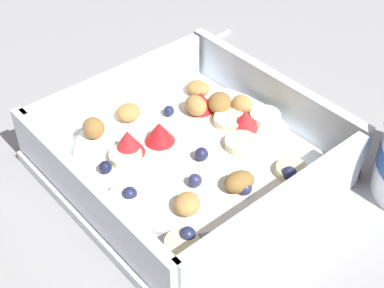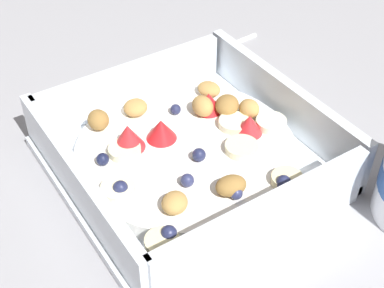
{
  "view_description": "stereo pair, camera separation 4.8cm",
  "coord_description": "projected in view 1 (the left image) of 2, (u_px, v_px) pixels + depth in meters",
  "views": [
    {
      "loc": [
        0.28,
        -0.23,
        0.35
      ],
      "look_at": [
        0.0,
        0.0,
        0.03
      ],
      "focal_mm": 51.93,
      "sensor_mm": 36.0,
      "label": 1
    },
    {
      "loc": [
        0.31,
        -0.2,
        0.35
      ],
      "look_at": [
        0.0,
        0.0,
        0.03
      ],
      "focal_mm": 51.93,
      "sensor_mm": 36.0,
      "label": 2
    }
  ],
  "objects": [
    {
      "name": "spoon",
      "position": [
        155.0,
        67.0,
        0.62
      ],
      "size": [
        0.04,
        0.17,
        0.01
      ],
      "color": "silver",
      "rests_on": "ground"
    },
    {
      "name": "ground_plane",
      "position": [
        186.0,
        169.0,
        0.5
      ],
      "size": [
        2.4,
        2.4,
        0.0
      ],
      "primitive_type": "plane",
      "color": "#9E9EA3"
    },
    {
      "name": "fruit_bowl",
      "position": [
        192.0,
        153.0,
        0.49
      ],
      "size": [
        0.22,
        0.22,
        0.06
      ],
      "color": "white",
      "rests_on": "ground"
    }
  ]
}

